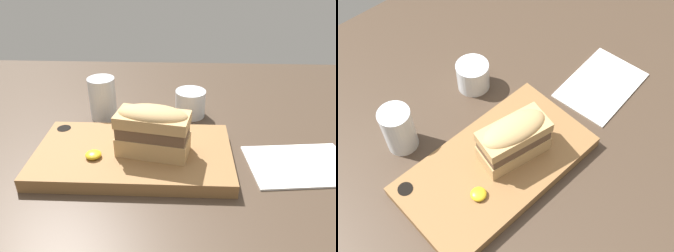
# 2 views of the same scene
# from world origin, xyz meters

# --- Properties ---
(dining_table) EXTENTS (1.72, 1.12, 0.02)m
(dining_table) POSITION_xyz_m (0.00, 0.00, 0.01)
(dining_table) COLOR #423326
(dining_table) RESTS_ON ground
(serving_board) EXTENTS (0.39, 0.21, 0.03)m
(serving_board) POSITION_xyz_m (-0.01, -0.06, 0.03)
(serving_board) COLOR olive
(serving_board) RESTS_ON dining_table
(sandwich) EXTENTS (0.15, 0.09, 0.10)m
(sandwich) POSITION_xyz_m (0.03, -0.07, 0.10)
(sandwich) COLOR tan
(sandwich) RESTS_ON serving_board
(mustard_dollop) EXTENTS (0.03, 0.03, 0.01)m
(mustard_dollop) POSITION_xyz_m (-0.09, -0.09, 0.05)
(mustard_dollop) COLOR gold
(mustard_dollop) RESTS_ON serving_board
(water_glass) EXTENTS (0.07, 0.07, 0.11)m
(water_glass) POSITION_xyz_m (-0.11, 0.13, 0.07)
(water_glass) COLOR silver
(water_glass) RESTS_ON dining_table
(wine_glass) EXTENTS (0.08, 0.08, 0.07)m
(wine_glass) POSITION_xyz_m (0.11, 0.15, 0.05)
(wine_glass) COLOR silver
(wine_glass) RESTS_ON dining_table
(napkin) EXTENTS (0.22, 0.16, 0.00)m
(napkin) POSITION_xyz_m (0.32, -0.06, 0.02)
(napkin) COLOR white
(napkin) RESTS_ON dining_table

